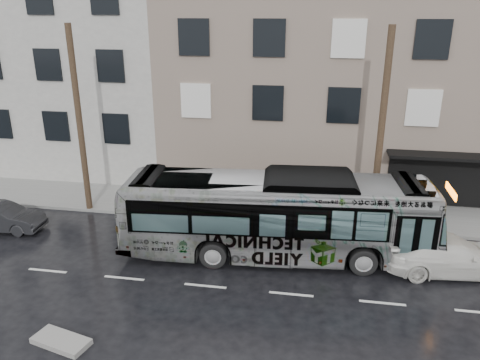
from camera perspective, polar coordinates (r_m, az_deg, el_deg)
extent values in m
plane|color=black|center=(20.01, -2.54, -8.95)|extent=(120.00, 120.00, 0.00)
cube|color=gray|center=(24.30, -0.11, -3.27)|extent=(90.00, 3.60, 0.15)
cube|color=gray|center=(30.10, 12.13, 11.61)|extent=(20.00, 12.00, 11.00)
cube|color=#BCB9B1|center=(38.18, -26.17, 15.56)|extent=(26.00, 15.00, 16.00)
cylinder|color=#493824|center=(21.17, 16.79, 5.40)|extent=(0.30, 0.30, 9.00)
cylinder|color=#493824|center=(23.86, -18.99, 6.75)|extent=(0.30, 0.30, 9.00)
cylinder|color=slate|center=(22.35, 18.75, -3.00)|extent=(0.06, 0.06, 2.40)
imported|color=#B2B2B2|center=(19.22, 4.53, -4.34)|extent=(12.99, 4.01, 3.56)
imported|color=silver|center=(20.13, 24.14, -8.28)|extent=(5.33, 2.74, 1.48)
imported|color=black|center=(24.42, -27.08, -4.07)|extent=(3.91, 1.51, 1.27)
cube|color=gray|center=(16.20, -20.96, -17.87)|extent=(1.94, 1.22, 0.18)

